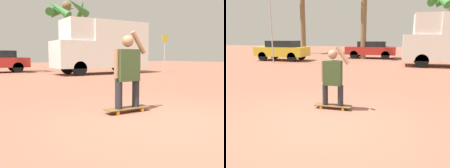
{
  "view_description": "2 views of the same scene",
  "coord_description": "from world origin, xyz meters",
  "views": [
    {
      "loc": [
        -2.79,
        -3.02,
        1.07
      ],
      "look_at": [
        -0.09,
        1.4,
        0.49
      ],
      "focal_mm": 40.0,
      "sensor_mm": 36.0,
      "label": 1
    },
    {
      "loc": [
        1.42,
        -4.18,
        1.75
      ],
      "look_at": [
        0.0,
        1.01,
        0.6
      ],
      "focal_mm": 35.0,
      "sensor_mm": 36.0,
      "label": 2
    }
  ],
  "objects": [
    {
      "name": "street_sign",
      "position": [
        8.97,
        9.49,
        1.58
      ],
      "size": [
        0.44,
        0.06,
        2.47
      ],
      "color": "#B7B7BC",
      "rests_on": "ground_plane"
    },
    {
      "name": "palm_tree_near_van",
      "position": [
        5.82,
        19.0,
        4.91
      ],
      "size": [
        4.05,
        4.08,
        6.24
      ],
      "color": "brown",
      "rests_on": "ground_plane"
    },
    {
      "name": "person_skateboarder",
      "position": [
        -0.09,
        0.85,
        0.86
      ],
      "size": [
        0.72,
        0.22,
        1.47
      ],
      "color": "#28282D",
      "rests_on": "skateboard"
    },
    {
      "name": "skateboard",
      "position": [
        -0.09,
        0.85,
        0.07
      ],
      "size": [
        0.93,
        0.26,
        0.09
      ],
      "color": "brown",
      "rests_on": "ground_plane"
    },
    {
      "name": "ground_plane",
      "position": [
        0.0,
        0.0,
        0.0
      ],
      "size": [
        80.0,
        80.0,
        0.0
      ],
      "primitive_type": "plane",
      "color": "#935B47"
    },
    {
      "name": "camper_van",
      "position": [
        4.73,
        10.42,
        1.71
      ],
      "size": [
        5.82,
        2.05,
        3.16
      ],
      "color": "black",
      "rests_on": "ground_plane"
    }
  ]
}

